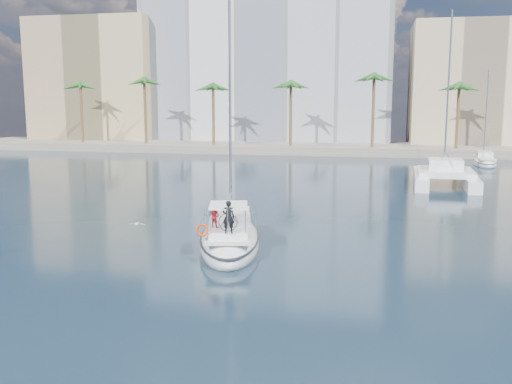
# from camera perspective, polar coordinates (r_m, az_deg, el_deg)

# --- Properties ---
(ground) EXTENTS (160.00, 160.00, 0.00)m
(ground) POSITION_cam_1_polar(r_m,az_deg,el_deg) (29.48, -1.28, -6.46)
(ground) COLOR black
(ground) RESTS_ON ground
(quay) EXTENTS (120.00, 14.00, 1.20)m
(quay) POSITION_cam_1_polar(r_m,az_deg,el_deg) (89.20, 7.53, 4.36)
(quay) COLOR gray
(quay) RESTS_ON ground
(building_modern) EXTENTS (42.00, 16.00, 28.00)m
(building_modern) POSITION_cam_1_polar(r_m,az_deg,el_deg) (102.51, 1.33, 12.54)
(building_modern) COLOR silver
(building_modern) RESTS_ON ground
(building_tan_left) EXTENTS (22.00, 14.00, 22.00)m
(building_tan_left) POSITION_cam_1_polar(r_m,az_deg,el_deg) (108.14, -15.19, 10.46)
(building_tan_left) COLOR tan
(building_tan_left) RESTS_ON ground
(building_beige) EXTENTS (20.00, 14.00, 20.00)m
(building_beige) POSITION_cam_1_polar(r_m,az_deg,el_deg) (98.93, 21.05, 9.75)
(building_beige) COLOR #CDB493
(building_beige) RESTS_ON ground
(palm_left) EXTENTS (3.60, 3.60, 12.30)m
(palm_left) POSITION_cam_1_polar(r_m,az_deg,el_deg) (93.83, -14.07, 10.32)
(palm_left) COLOR brown
(palm_left) RESTS_ON ground
(palm_centre) EXTENTS (3.60, 3.60, 12.30)m
(palm_centre) POSITION_cam_1_polar(r_m,az_deg,el_deg) (84.94, 7.47, 10.66)
(palm_centre) COLOR brown
(palm_centre) RESTS_ON ground
(main_sloop) EXTENTS (5.38, 10.62, 15.10)m
(main_sloop) POSITION_cam_1_polar(r_m,az_deg,el_deg) (31.40, -2.63, -4.57)
(main_sloop) COLOR white
(main_sloop) RESTS_ON ground
(catamaran) EXTENTS (6.13, 11.37, 16.29)m
(catamaran) POSITION_cam_1_polar(r_m,az_deg,el_deg) (56.55, 18.38, 1.77)
(catamaran) COLOR white
(catamaran) RESTS_ON ground
(seagull) EXTENTS (1.02, 0.44, 0.19)m
(seagull) POSITION_cam_1_polar(r_m,az_deg,el_deg) (34.45, -11.82, -3.16)
(seagull) COLOR silver
(seagull) RESTS_ON ground
(moored_yacht_a) EXTENTS (3.37, 9.52, 11.90)m
(moored_yacht_a) POSITION_cam_1_polar(r_m,az_deg,el_deg) (76.31, 21.89, 2.52)
(moored_yacht_a) COLOR white
(moored_yacht_a) RESTS_ON ground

